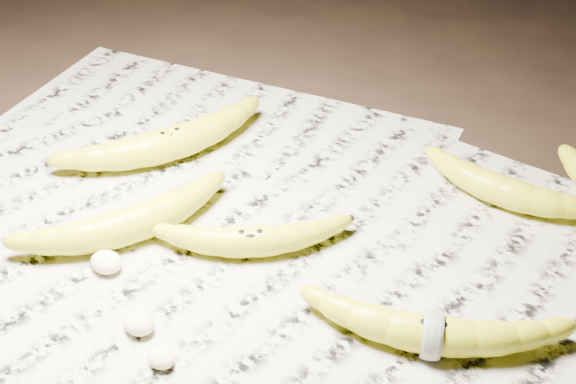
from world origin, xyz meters
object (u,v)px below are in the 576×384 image
Objects in this scene: banana_left_b at (130,222)px; banana_upper_a at (504,188)px; banana_taped at (432,332)px; banana_center at (251,239)px; banana_left_a at (170,141)px.

banana_left_b is 0.40m from banana_upper_a.
banana_left_b is 0.95× the size of banana_taped.
banana_taped reaches higher than banana_center.
banana_left_b reaches higher than banana_upper_a.
banana_center is at bearing -39.22° from banana_left_b.
banana_left_b is 1.13× the size of banana_upper_a.
banana_left_a reaches higher than banana_upper_a.
banana_left_a is 0.40m from banana_taped.
banana_center is (0.11, 0.06, -0.00)m from banana_left_b.
banana_upper_a is at bearing -20.28° from banana_left_b.
banana_left_a is 1.32× the size of banana_center.
banana_left_b is at bearing 163.37° from banana_taped.
banana_center is at bearing 152.89° from banana_taped.
banana_left_b is at bearing 166.14° from banana_center.
banana_left_b is 0.32m from banana_taped.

